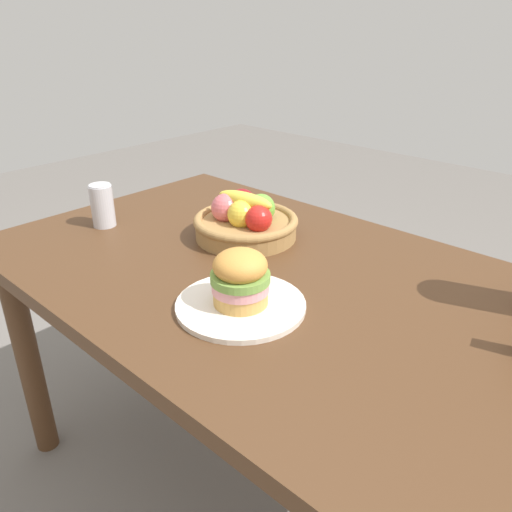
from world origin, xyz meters
The scene contains 6 objects.
ground_plane centered at (0.00, 0.00, 0.00)m, with size 8.00×8.00×0.00m, color slate.
dining_table centered at (0.00, 0.00, 0.65)m, with size 1.40×0.90×0.75m.
plate centered at (0.11, -0.17, 0.76)m, with size 0.28×0.28×0.01m, color silver.
sandwich centered at (0.11, -0.17, 0.82)m, with size 0.13×0.13×0.12m.
soda_can centered at (-0.51, -0.11, 0.81)m, with size 0.07×0.07×0.13m.
fruit_basket centered at (-0.15, 0.11, 0.80)m, with size 0.29×0.29×0.14m.
Camera 1 is at (0.76, -0.82, 1.32)m, focal length 35.55 mm.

